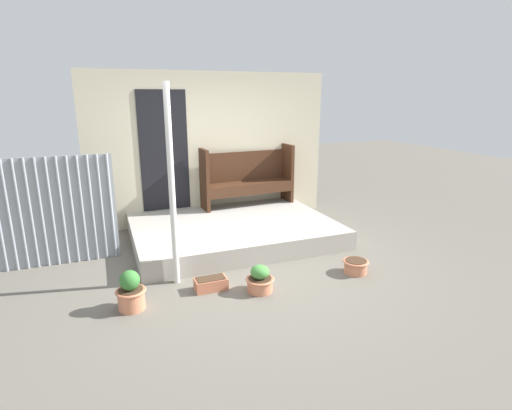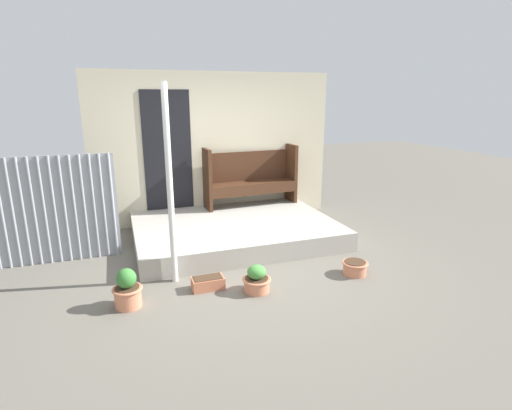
# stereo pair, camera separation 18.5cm
# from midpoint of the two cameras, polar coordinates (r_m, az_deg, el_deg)

# --- Properties ---
(ground_plane) EXTENTS (24.00, 24.00, 0.00)m
(ground_plane) POSITION_cam_midpoint_polar(r_m,az_deg,el_deg) (5.35, 0.06, -8.91)
(ground_plane) COLOR #666056
(porch_slab) EXTENTS (3.06, 2.22, 0.29)m
(porch_slab) POSITION_cam_midpoint_polar(r_m,az_deg,el_deg) (6.32, -2.19, -3.64)
(porch_slab) COLOR #A8A399
(porch_slab) RESTS_ON ground_plane
(house_wall) EXTENTS (4.26, 0.08, 2.60)m
(house_wall) POSITION_cam_midpoint_polar(r_m,az_deg,el_deg) (7.11, -5.33, 8.04)
(house_wall) COLOR beige
(house_wall) RESTS_ON ground_plane
(fence_corrugated) EXTENTS (2.80, 0.05, 1.46)m
(fence_corrugated) POSITION_cam_midpoint_polar(r_m,az_deg,el_deg) (6.00, -31.75, -1.17)
(fence_corrugated) COLOR gray
(fence_corrugated) RESTS_ON ground_plane
(support_post) EXTENTS (0.07, 0.07, 2.35)m
(support_post) POSITION_cam_midpoint_polar(r_m,az_deg,el_deg) (4.69, -11.11, 2.44)
(support_post) COLOR white
(support_post) RESTS_ON ground_plane
(bench) EXTENTS (1.68, 0.49, 1.05)m
(bench) POSITION_cam_midpoint_polar(r_m,az_deg,el_deg) (7.15, -0.08, 4.21)
(bench) COLOR #422616
(bench) RESTS_ON porch_slab
(flower_pot_left) EXTENTS (0.32, 0.32, 0.44)m
(flower_pot_left) POSITION_cam_midpoint_polar(r_m,az_deg,el_deg) (4.54, -16.77, -11.60)
(flower_pot_left) COLOR tan
(flower_pot_left) RESTS_ON ground_plane
(flower_pot_middle) EXTENTS (0.34, 0.34, 0.32)m
(flower_pot_middle) POSITION_cam_midpoint_polar(r_m,az_deg,el_deg) (4.69, 1.24, -10.68)
(flower_pot_middle) COLOR tan
(flower_pot_middle) RESTS_ON ground_plane
(flower_pot_right) EXTENTS (0.33, 0.33, 0.17)m
(flower_pot_right) POSITION_cam_midpoint_polar(r_m,az_deg,el_deg) (5.30, 14.92, -8.57)
(flower_pot_right) COLOR tan
(flower_pot_right) RESTS_ON ground_plane
(planter_box_rect) EXTENTS (0.37, 0.20, 0.15)m
(planter_box_rect) POSITION_cam_midpoint_polar(r_m,az_deg,el_deg) (4.80, -5.76, -11.03)
(planter_box_rect) COLOR #C67251
(planter_box_rect) RESTS_ON ground_plane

